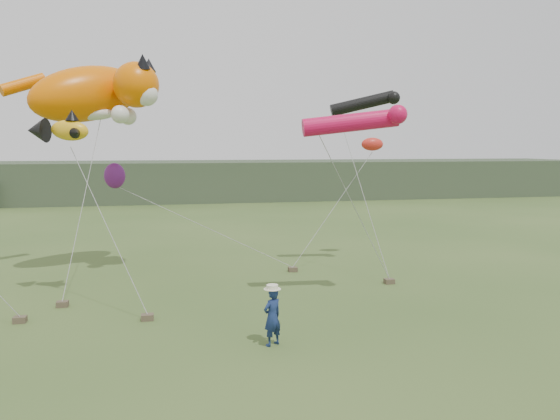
{
  "coord_description": "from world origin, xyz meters",
  "views": [
    {
      "loc": [
        -2.44,
        -14.48,
        5.61
      ],
      "look_at": [
        1.19,
        3.0,
        3.52
      ],
      "focal_mm": 35.0,
      "sensor_mm": 36.0,
      "label": 1
    }
  ],
  "objects": [
    {
      "name": "fish_kite",
      "position": [
        -6.17,
        6.1,
        6.2
      ],
      "size": [
        2.35,
        1.55,
        1.15
      ],
      "color": "gold",
      "rests_on": "ground"
    },
    {
      "name": "misc_kites",
      "position": [
        0.31,
        10.83,
        4.89
      ],
      "size": [
        13.2,
        0.88,
        2.29
      ],
      "color": "red",
      "rests_on": "ground"
    },
    {
      "name": "tube_kites",
      "position": [
        5.05,
        5.79,
        6.89
      ],
      "size": [
        5.6,
        6.45,
        2.17
      ],
      "color": "black",
      "rests_on": "ground"
    },
    {
      "name": "festival_attendant",
      "position": [
        0.38,
        0.17,
        0.83
      ],
      "size": [
        0.73,
        0.66,
        1.67
      ],
      "primitive_type": "imported",
      "rotation": [
        0.0,
        0.0,
        3.69
      ],
      "color": "navy",
      "rests_on": "ground"
    },
    {
      "name": "sandbag_anchors",
      "position": [
        -1.41,
        5.47,
        0.1
      ],
      "size": [
        13.96,
        6.1,
        0.2
      ],
      "color": "brown",
      "rests_on": "ground"
    },
    {
      "name": "ground",
      "position": [
        0.0,
        0.0,
        0.0
      ],
      "size": [
        120.0,
        120.0,
        0.0
      ],
      "primitive_type": "plane",
      "color": "#385123",
      "rests_on": "ground"
    },
    {
      "name": "cat_kite",
      "position": [
        -5.25,
        10.24,
        7.88
      ],
      "size": [
        6.77,
        4.8,
        3.29
      ],
      "color": "#E76500",
      "rests_on": "ground"
    },
    {
      "name": "headland",
      "position": [
        -3.11,
        44.69,
        1.92
      ],
      "size": [
        90.0,
        13.0,
        4.0
      ],
      "color": "#2D3D28",
      "rests_on": "ground"
    }
  ]
}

